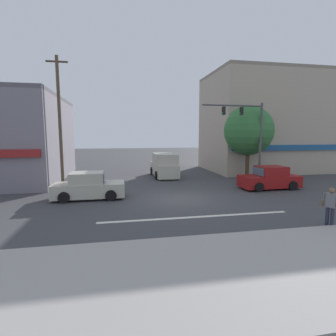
{
  "coord_description": "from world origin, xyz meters",
  "views": [
    {
      "loc": [
        -3.5,
        -14.73,
        3.77
      ],
      "look_at": [
        -0.31,
        2.0,
        1.6
      ],
      "focal_mm": 28.0,
      "sensor_mm": 36.0,
      "label": 1
    }
  ],
  "objects_px": {
    "street_tree": "(249,131)",
    "sedan_waiting_far": "(89,187)",
    "utility_pole_near_left": "(60,122)",
    "sedan_crossing_rightbound": "(269,179)",
    "van_crossing_center": "(164,166)",
    "traffic_light_mast": "(249,129)",
    "pedestrian_foreground_with_bag": "(330,205)"
  },
  "relations": [
    {
      "from": "pedestrian_foreground_with_bag",
      "to": "utility_pole_near_left",
      "type": "bearing_deg",
      "value": 139.89
    },
    {
      "from": "utility_pole_near_left",
      "to": "traffic_light_mast",
      "type": "bearing_deg",
      "value": -1.41
    },
    {
      "from": "street_tree",
      "to": "traffic_light_mast",
      "type": "bearing_deg",
      "value": -116.42
    },
    {
      "from": "sedan_crossing_rightbound",
      "to": "pedestrian_foreground_with_bag",
      "type": "height_order",
      "value": "pedestrian_foreground_with_bag"
    },
    {
      "from": "street_tree",
      "to": "utility_pole_near_left",
      "type": "relative_size",
      "value": 0.69
    },
    {
      "from": "traffic_light_mast",
      "to": "van_crossing_center",
      "type": "relative_size",
      "value": 1.34
    },
    {
      "from": "van_crossing_center",
      "to": "sedan_crossing_rightbound",
      "type": "distance_m",
      "value": 9.12
    },
    {
      "from": "street_tree",
      "to": "van_crossing_center",
      "type": "bearing_deg",
      "value": 162.84
    },
    {
      "from": "street_tree",
      "to": "sedan_waiting_far",
      "type": "relative_size",
      "value": 1.51
    },
    {
      "from": "street_tree",
      "to": "utility_pole_near_left",
      "type": "distance_m",
      "value": 14.95
    },
    {
      "from": "utility_pole_near_left",
      "to": "van_crossing_center",
      "type": "relative_size",
      "value": 1.94
    },
    {
      "from": "sedan_waiting_far",
      "to": "sedan_crossing_rightbound",
      "type": "bearing_deg",
      "value": 3.02
    },
    {
      "from": "utility_pole_near_left",
      "to": "van_crossing_center",
      "type": "xyz_separation_m",
      "value": [
        7.91,
        3.83,
        -3.64
      ]
    },
    {
      "from": "utility_pole_near_left",
      "to": "pedestrian_foreground_with_bag",
      "type": "relative_size",
      "value": 5.38
    },
    {
      "from": "utility_pole_near_left",
      "to": "van_crossing_center",
      "type": "distance_m",
      "value": 9.51
    },
    {
      "from": "van_crossing_center",
      "to": "sedan_waiting_far",
      "type": "distance_m",
      "value": 9.25
    },
    {
      "from": "van_crossing_center",
      "to": "sedan_waiting_far",
      "type": "bearing_deg",
      "value": -128.93
    },
    {
      "from": "van_crossing_center",
      "to": "pedestrian_foreground_with_bag",
      "type": "xyz_separation_m",
      "value": [
        4.31,
        -14.12,
        -0.05
      ]
    },
    {
      "from": "van_crossing_center",
      "to": "street_tree",
      "type": "bearing_deg",
      "value": -17.16
    },
    {
      "from": "utility_pole_near_left",
      "to": "van_crossing_center",
      "type": "bearing_deg",
      "value": 25.82
    },
    {
      "from": "sedan_crossing_rightbound",
      "to": "pedestrian_foreground_with_bag",
      "type": "distance_m",
      "value": 7.84
    },
    {
      "from": "traffic_light_mast",
      "to": "pedestrian_foreground_with_bag",
      "type": "height_order",
      "value": "traffic_light_mast"
    },
    {
      "from": "sedan_crossing_rightbound",
      "to": "sedan_waiting_far",
      "type": "relative_size",
      "value": 1.01
    },
    {
      "from": "street_tree",
      "to": "pedestrian_foreground_with_bag",
      "type": "bearing_deg",
      "value": -102.37
    },
    {
      "from": "street_tree",
      "to": "sedan_waiting_far",
      "type": "distance_m",
      "value": 14.12
    },
    {
      "from": "street_tree",
      "to": "traffic_light_mast",
      "type": "distance_m",
      "value": 2.26
    },
    {
      "from": "utility_pole_near_left",
      "to": "van_crossing_center",
      "type": "height_order",
      "value": "utility_pole_near_left"
    },
    {
      "from": "utility_pole_near_left",
      "to": "sedan_crossing_rightbound",
      "type": "height_order",
      "value": "utility_pole_near_left"
    },
    {
      "from": "utility_pole_near_left",
      "to": "sedan_waiting_far",
      "type": "height_order",
      "value": "utility_pole_near_left"
    },
    {
      "from": "utility_pole_near_left",
      "to": "sedan_waiting_far",
      "type": "distance_m",
      "value": 5.59
    },
    {
      "from": "sedan_waiting_far",
      "to": "pedestrian_foreground_with_bag",
      "type": "bearing_deg",
      "value": -34.41
    },
    {
      "from": "traffic_light_mast",
      "to": "pedestrian_foreground_with_bag",
      "type": "relative_size",
      "value": 3.71
    }
  ]
}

